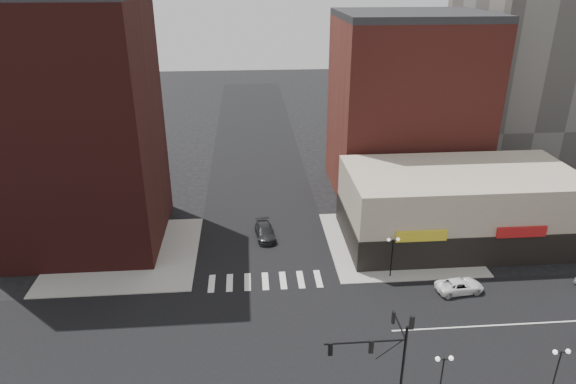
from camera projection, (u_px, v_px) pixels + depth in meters
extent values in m
plane|color=black|center=(271.00, 338.00, 41.55)|extent=(240.00, 240.00, 0.00)
cube|color=black|center=(271.00, 337.00, 41.55)|extent=(200.00, 14.00, 0.02)
cube|color=black|center=(271.00, 337.00, 41.55)|extent=(14.00, 200.00, 0.02)
cube|color=gray|center=(126.00, 254.00, 53.70)|extent=(15.00, 15.00, 0.12)
cube|color=gray|center=(397.00, 243.00, 55.86)|extent=(15.00, 15.00, 0.12)
cube|color=#3D1513|center=(73.00, 129.00, 52.04)|extent=(16.00, 15.00, 25.00)
cube|color=#3D1513|center=(16.00, 145.00, 67.83)|extent=(20.00, 18.00, 12.00)
cube|color=maroon|center=(406.00, 109.00, 65.52)|extent=(18.00, 15.00, 22.00)
cube|color=#B3A78F|center=(458.00, 206.00, 55.22)|extent=(24.00, 12.00, 8.00)
cube|color=black|center=(455.00, 225.00, 56.14)|extent=(24.20, 12.20, 3.40)
cylinder|color=black|center=(402.00, 371.00, 33.28)|extent=(0.18, 0.18, 7.00)
cylinder|color=black|center=(365.00, 342.00, 32.08)|extent=(5.20, 0.11, 0.11)
cylinder|color=black|center=(389.00, 349.00, 32.48)|extent=(1.72, 0.06, 1.46)
cylinder|color=black|center=(399.00, 325.00, 33.65)|extent=(0.11, 3.00, 0.11)
cube|color=black|center=(330.00, 349.00, 32.08)|extent=(0.28, 0.18, 0.95)
sphere|color=red|center=(330.00, 345.00, 31.96)|extent=(0.16, 0.16, 0.16)
cube|color=black|center=(371.00, 347.00, 32.27)|extent=(0.28, 0.18, 0.95)
sphere|color=red|center=(371.00, 343.00, 32.15)|extent=(0.16, 0.16, 0.16)
cube|color=black|center=(393.00, 317.00, 34.99)|extent=(0.18, 0.28, 0.95)
sphere|color=red|center=(394.00, 314.00, 34.87)|extent=(0.16, 0.16, 0.16)
cube|color=black|center=(412.00, 323.00, 31.77)|extent=(0.28, 0.18, 0.95)
sphere|color=red|center=(412.00, 319.00, 31.65)|extent=(0.16, 0.16, 0.16)
cylinder|color=black|center=(441.00, 382.00, 34.22)|extent=(0.11, 0.11, 4.00)
cylinder|color=black|center=(444.00, 360.00, 33.46)|extent=(0.90, 0.06, 0.06)
sphere|color=white|center=(438.00, 359.00, 33.39)|extent=(0.32, 0.32, 0.32)
sphere|color=white|center=(451.00, 358.00, 33.45)|extent=(0.32, 0.32, 0.32)
cylinder|color=black|center=(555.00, 375.00, 34.81)|extent=(0.11, 0.11, 4.00)
cylinder|color=black|center=(561.00, 353.00, 34.05)|extent=(0.90, 0.06, 0.06)
sphere|color=white|center=(555.00, 352.00, 33.98)|extent=(0.32, 0.32, 0.32)
sphere|color=white|center=(568.00, 351.00, 34.05)|extent=(0.32, 0.32, 0.32)
cylinder|color=black|center=(392.00, 258.00, 48.91)|extent=(0.11, 0.11, 4.00)
cylinder|color=black|center=(393.00, 240.00, 48.15)|extent=(0.90, 0.06, 0.06)
sphere|color=white|center=(389.00, 240.00, 48.08)|extent=(0.32, 0.32, 0.32)
sphere|color=white|center=(398.00, 239.00, 48.14)|extent=(0.32, 0.32, 0.32)
imported|color=white|center=(460.00, 286.00, 47.27)|extent=(4.63, 2.55, 1.23)
imported|color=black|center=(265.00, 232.00, 56.80)|extent=(2.43, 4.92, 1.37)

